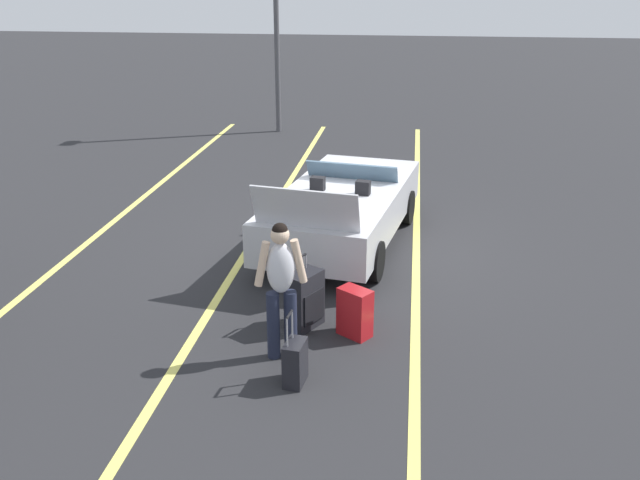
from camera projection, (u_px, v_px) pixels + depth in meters
ground_plane at (343, 243)px, 11.31m from camera, size 80.00×80.00×0.00m
lot_line_near at (416, 247)px, 11.15m from camera, size 18.00×0.12×0.01m
lot_line_mid at (254, 239)px, 11.49m from camera, size 18.00×0.12×0.01m
lot_line_far at (102, 231)px, 11.83m from camera, size 18.00×0.12×0.01m
convertible_car at (346, 206)px, 11.27m from camera, size 4.37×2.41×1.53m
suitcase_large_black at (305, 300)px, 8.52m from camera, size 0.56×0.48×0.94m
suitcase_medium_bright at (355, 313)px, 8.34m from camera, size 0.42×0.47×0.62m
suitcase_small_carryon at (295, 362)px, 7.37m from camera, size 0.36×0.24×0.84m
traveler_person at (281, 284)px, 7.65m from camera, size 0.31×0.60×1.65m
parking_lamp_post at (276, 4)px, 18.01m from camera, size 0.50×0.24×5.92m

